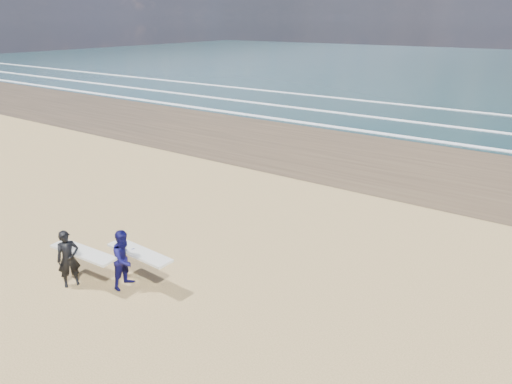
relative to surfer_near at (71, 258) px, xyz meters
The scene contains 2 objects.
surfer_near is the anchor object (origin of this frame).
surfer_far 1.54m from the surfer_near, 33.39° to the left, with size 2.22×1.08×1.70m.
Camera 1 is at (10.74, -5.50, 7.04)m, focal length 32.00 mm.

